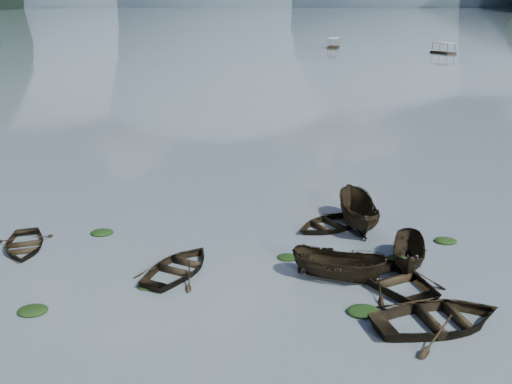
{
  "coord_description": "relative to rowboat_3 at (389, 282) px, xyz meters",
  "views": [
    {
      "loc": [
        0.05,
        -15.82,
        11.55
      ],
      "look_at": [
        0.0,
        12.0,
        2.0
      ],
      "focal_mm": 40.0,
      "sensor_mm": 36.0,
      "label": 1
    }
  ],
  "objects": [
    {
      "name": "ground_plane",
      "position": [
        -5.72,
        -6.01,
        0.0
      ],
      "size": [
        2400.0,
        2400.0,
        0.0
      ],
      "primitive_type": "plane",
      "color": "slate"
    },
    {
      "name": "haze_mtn_a",
      "position": [
        -265.72,
        893.99,
        0.0
      ],
      "size": [
        520.0,
        520.0,
        280.0
      ],
      "primitive_type": "ellipsoid",
      "color": "#475666",
      "rests_on": "ground"
    },
    {
      "name": "haze_mtn_b",
      "position": [
        -65.72,
        893.99,
        0.0
      ],
      "size": [
        520.0,
        520.0,
        340.0
      ],
      "primitive_type": "ellipsoid",
      "color": "#475666",
      "rests_on": "ground"
    },
    {
      "name": "haze_mtn_c",
      "position": [
        134.28,
        893.99,
        0.0
      ],
      "size": [
        520.0,
        520.0,
        260.0
      ],
      "primitive_type": "ellipsoid",
      "color": "#475666",
      "rests_on": "ground"
    },
    {
      "name": "haze_mtn_d",
      "position": [
        314.28,
        893.99,
        0.0
      ],
      "size": [
        520.0,
        520.0,
        220.0
      ],
      "primitive_type": "ellipsoid",
      "color": "#475666",
      "rests_on": "ground"
    },
    {
      "name": "rowboat_1",
      "position": [
        -9.12,
        0.89,
        0.0
      ],
      "size": [
        4.57,
        5.11,
        0.87
      ],
      "primitive_type": "imported",
      "rotation": [
        0.0,
        0.0,
        2.68
      ],
      "color": "black",
      "rests_on": "ground"
    },
    {
      "name": "rowboat_2",
      "position": [
        -2.18,
        0.21,
        0.0
      ],
      "size": [
        4.42,
        2.92,
        1.6
      ],
      "primitive_type": "imported",
      "rotation": [
        0.0,
        0.0,
        1.21
      ],
      "color": "black",
      "rests_on": "ground"
    },
    {
      "name": "rowboat_3",
      "position": [
        0.0,
        0.0,
        0.0
      ],
      "size": [
        5.21,
        5.85,
        1.0
      ],
      "primitive_type": "imported",
      "rotation": [
        0.0,
        0.0,
        3.59
      ],
      "color": "black",
      "rests_on": "ground"
    },
    {
      "name": "rowboat_4",
      "position": [
        1.05,
        -3.48,
        0.0
      ],
      "size": [
        5.76,
        4.7,
        1.05
      ],
      "primitive_type": "imported",
      "rotation": [
        0.0,
        0.0,
        1.81
      ],
      "color": "black",
      "rests_on": "ground"
    },
    {
      "name": "rowboat_5",
      "position": [
        1.19,
        1.49,
        0.0
      ],
      "size": [
        2.42,
        4.13,
        1.5
      ],
      "primitive_type": "imported",
      "rotation": [
        0.0,
        0.0,
        -0.26
      ],
      "color": "black",
      "rests_on": "ground"
    },
    {
      "name": "rowboat_6",
      "position": [
        -16.96,
        3.37,
        0.0
      ],
      "size": [
        3.73,
        4.45,
        0.79
      ],
      "primitive_type": "imported",
      "rotation": [
        0.0,
        0.0,
        0.3
      ],
      "color": "black",
      "rests_on": "ground"
    },
    {
      "name": "rowboat_7",
      "position": [
        -1.8,
        6.04,
        0.0
      ],
      "size": [
        5.08,
        4.75,
        0.86
      ],
      "primitive_type": "imported",
      "rotation": [
        0.0,
        0.0,
        5.3
      ],
      "color": "black",
      "rests_on": "ground"
    },
    {
      "name": "rowboat_8",
      "position": [
        -0.36,
        6.23,
        0.0
      ],
      "size": [
        1.96,
        4.8,
        1.83
      ],
      "primitive_type": "imported",
      "rotation": [
        0.0,
        0.0,
        3.18
      ],
      "color": "black",
      "rests_on": "ground"
    },
    {
      "name": "weed_clump_0",
      "position": [
        -14.34,
        -2.52,
        0.0
      ],
      "size": [
        1.18,
        0.97,
        0.26
      ],
      "primitive_type": "ellipsoid",
      "color": "black",
      "rests_on": "ground"
    },
    {
      "name": "weed_clump_1",
      "position": [
        -10.26,
        -0.52,
        0.0
      ],
      "size": [
        0.86,
        0.69,
        0.19
      ],
      "primitive_type": "ellipsoid",
      "color": "black",
      "rests_on": "ground"
    },
    {
      "name": "weed_clump_2",
      "position": [
        -1.55,
        -2.56,
        0.0
      ],
      "size": [
        1.3,
        1.04,
        0.28
      ],
      "primitive_type": "ellipsoid",
      "color": "black",
      "rests_on": "ground"
    },
    {
      "name": "weed_clump_3",
      "position": [
        -3.67,
        2.2,
        0.0
      ],
      "size": [
        0.79,
        0.67,
        0.18
      ],
      "primitive_type": "ellipsoid",
      "color": "black",
      "rests_on": "ground"
    },
    {
      "name": "weed_clump_4",
      "position": [
        0.83,
        2.05,
        0.0
      ],
      "size": [
        1.16,
        0.92,
        0.24
      ],
      "primitive_type": "ellipsoid",
      "color": "black",
      "rests_on": "ground"
    },
    {
      "name": "weed_clump_5",
      "position": [
        -13.64,
        5.19,
        0.0
      ],
      "size": [
        1.18,
        0.96,
        0.25
      ],
      "primitive_type": "ellipsoid",
      "color": "black",
      "rests_on": "ground"
    },
    {
      "name": "weed_clump_6",
      "position": [
        -4.24,
        2.32,
        0.0
      ],
      "size": [
        0.96,
        0.8,
        0.2
      ],
      "primitive_type": "ellipsoid",
      "color": "black",
      "rests_on": "ground"
    },
    {
      "name": "weed_clump_7",
      "position": [
        3.72,
        4.17,
        0.0
      ],
      "size": [
        1.11,
        0.89,
        0.24
      ],
      "primitive_type": "ellipsoid",
      "color": "black",
      "rests_on": "ground"
    },
    {
      "name": "pontoon_centre",
      "position": [
        12.48,
        117.57,
        0.0
      ],
      "size": [
        3.81,
        6.22,
        2.22
      ],
      "primitive_type": null,
      "rotation": [
        0.0,
        0.0,
        -0.26
      ],
      "color": "black",
      "rests_on": "ground"
    },
    {
      "name": "pontoon_right",
      "position": [
        34.26,
        103.49,
        0.0
      ],
      "size": [
        4.34,
        6.27,
        2.22
      ],
      "primitive_type": null,
      "rotation": [
        0.0,
        0.0,
        0.37
      ],
      "color": "black",
      "rests_on": "ground"
    }
  ]
}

